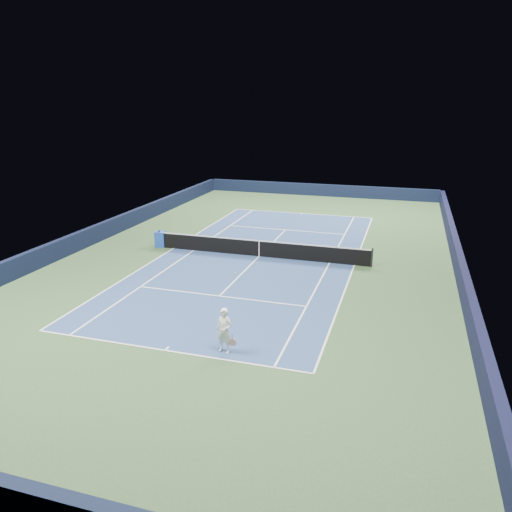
# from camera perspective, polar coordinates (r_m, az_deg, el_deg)

# --- Properties ---
(ground) EXTENTS (40.00, 40.00, 0.00)m
(ground) POSITION_cam_1_polar(r_m,az_deg,el_deg) (29.00, 0.36, -0.05)
(ground) COLOR #2E4B28
(ground) RESTS_ON ground
(wall_far) EXTENTS (22.00, 0.35, 1.10)m
(wall_far) POSITION_cam_1_polar(r_m,az_deg,el_deg) (47.68, 7.31, 7.49)
(wall_far) COLOR black
(wall_far) RESTS_ON ground
(wall_right) EXTENTS (0.35, 40.00, 1.10)m
(wall_right) POSITION_cam_1_polar(r_m,az_deg,el_deg) (27.86, 22.20, -0.95)
(wall_right) COLOR black
(wall_right) RESTS_ON ground
(wall_left) EXTENTS (0.35, 40.00, 1.10)m
(wall_left) POSITION_cam_1_polar(r_m,az_deg,el_deg) (33.48, -17.69, 2.50)
(wall_left) COLOR black
(wall_left) RESTS_ON ground
(court_surface) EXTENTS (10.97, 23.77, 0.01)m
(court_surface) POSITION_cam_1_polar(r_m,az_deg,el_deg) (29.00, 0.36, -0.04)
(court_surface) COLOR navy
(court_surface) RESTS_ON ground
(baseline_far) EXTENTS (10.97, 0.08, 0.00)m
(baseline_far) POSITION_cam_1_polar(r_m,az_deg,el_deg) (40.14, 5.28, 4.88)
(baseline_far) COLOR white
(baseline_far) RESTS_ON ground
(baseline_near) EXTENTS (10.97, 0.08, 0.00)m
(baseline_near) POSITION_cam_1_polar(r_m,az_deg,el_deg) (18.78, -10.35, -10.56)
(baseline_near) COLOR white
(baseline_near) RESTS_ON ground
(sideline_doubles_right) EXTENTS (0.08, 23.77, 0.00)m
(sideline_doubles_right) POSITION_cam_1_polar(r_m,az_deg,el_deg) (27.99, 11.18, -1.03)
(sideline_doubles_right) COLOR white
(sideline_doubles_right) RESTS_ON ground
(sideline_doubles_left) EXTENTS (0.08, 23.77, 0.00)m
(sideline_doubles_left) POSITION_cam_1_polar(r_m,az_deg,el_deg) (30.95, -9.41, 0.88)
(sideline_doubles_left) COLOR white
(sideline_doubles_left) RESTS_ON ground
(sideline_singles_right) EXTENTS (0.08, 23.77, 0.00)m
(sideline_singles_right) POSITION_cam_1_polar(r_m,az_deg,el_deg) (28.14, 8.41, -0.77)
(sideline_singles_right) COLOR white
(sideline_singles_right) RESTS_ON ground
(sideline_singles_left) EXTENTS (0.08, 23.77, 0.00)m
(sideline_singles_left) POSITION_cam_1_polar(r_m,az_deg,el_deg) (30.38, -7.09, 0.66)
(sideline_singles_left) COLOR white
(sideline_singles_left) RESTS_ON ground
(service_line_far) EXTENTS (8.23, 0.08, 0.00)m
(service_line_far) POSITION_cam_1_polar(r_m,az_deg,el_deg) (34.93, 3.40, 3.00)
(service_line_far) COLOR white
(service_line_far) RESTS_ON ground
(service_line_near) EXTENTS (8.23, 0.08, 0.00)m
(service_line_near) POSITION_cam_1_polar(r_m,az_deg,el_deg) (23.30, -4.20, -4.58)
(service_line_near) COLOR white
(service_line_near) RESTS_ON ground
(center_service_line) EXTENTS (0.08, 12.80, 0.00)m
(center_service_line) POSITION_cam_1_polar(r_m,az_deg,el_deg) (28.99, 0.36, -0.03)
(center_service_line) COLOR white
(center_service_line) RESTS_ON ground
(center_mark_far) EXTENTS (0.08, 0.30, 0.00)m
(center_mark_far) POSITION_cam_1_polar(r_m,az_deg,el_deg) (39.99, 5.24, 4.83)
(center_mark_far) COLOR white
(center_mark_far) RESTS_ON ground
(center_mark_near) EXTENTS (0.08, 0.30, 0.00)m
(center_mark_near) POSITION_cam_1_polar(r_m,az_deg,el_deg) (18.90, -10.14, -10.36)
(center_mark_near) COLOR white
(center_mark_near) RESTS_ON ground
(tennis_net) EXTENTS (12.90, 0.10, 1.07)m
(tennis_net) POSITION_cam_1_polar(r_m,az_deg,el_deg) (28.85, 0.36, 0.91)
(tennis_net) COLOR black
(tennis_net) RESTS_ON ground
(sponsor_cube) EXTENTS (0.66, 0.62, 0.97)m
(sponsor_cube) POSITION_cam_1_polar(r_m,az_deg,el_deg) (31.33, -10.85, 1.90)
(sponsor_cube) COLOR #1D45AF
(sponsor_cube) RESTS_ON ground
(tennis_player) EXTENTS (0.81, 1.28, 2.73)m
(tennis_player) POSITION_cam_1_polar(r_m,az_deg,el_deg) (18.05, -3.63, -8.52)
(tennis_player) COLOR white
(tennis_player) RESTS_ON ground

